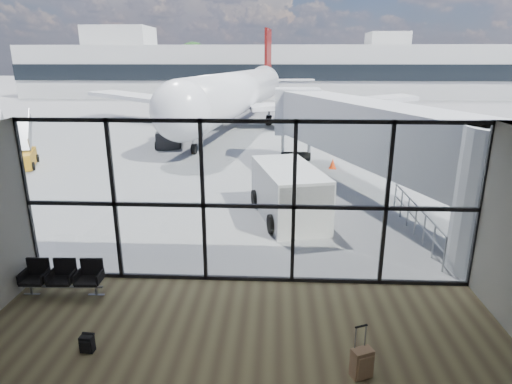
# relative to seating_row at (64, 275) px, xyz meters

# --- Properties ---
(ground) EXTENTS (220.00, 220.00, 0.00)m
(ground) POSITION_rel_seating_row_xyz_m (4.80, 40.89, -0.51)
(ground) COLOR slate
(ground) RESTS_ON ground
(lounge_shell) EXTENTS (12.02, 8.01, 4.51)m
(lounge_shell) POSITION_rel_seating_row_xyz_m (4.80, -3.91, 2.14)
(lounge_shell) COLOR brown
(lounge_shell) RESTS_ON ground
(glass_curtain_wall) EXTENTS (12.10, 0.12, 4.50)m
(glass_curtain_wall) POSITION_rel_seating_row_xyz_m (4.80, 0.89, 1.73)
(glass_curtain_wall) COLOR white
(glass_curtain_wall) RESTS_ON ground
(jet_bridge) EXTENTS (8.00, 16.50, 4.33)m
(jet_bridge) POSITION_rel_seating_row_xyz_m (9.70, 7.97, 2.25)
(jet_bridge) COLOR #B1B3B6
(jet_bridge) RESTS_ON ground
(apron_railing) EXTENTS (0.06, 5.46, 1.11)m
(apron_railing) POSITION_rel_seating_row_xyz_m (10.40, 4.39, 0.21)
(apron_railing) COLOR gray
(apron_railing) RESTS_ON ground
(far_terminal) EXTENTS (80.00, 12.20, 11.00)m
(far_terminal) POSITION_rel_seating_row_xyz_m (4.21, 62.86, 3.70)
(far_terminal) COLOR #B5B5B0
(far_terminal) RESTS_ON ground
(tree_0) EXTENTS (4.95, 4.95, 7.12)m
(tree_0) POSITION_rel_seating_row_xyz_m (-40.20, 72.89, 4.12)
(tree_0) COLOR #382619
(tree_0) RESTS_ON ground
(tree_1) EXTENTS (5.61, 5.61, 8.07)m
(tree_1) POSITION_rel_seating_row_xyz_m (-34.20, 72.89, 4.74)
(tree_1) COLOR #382619
(tree_1) RESTS_ON ground
(tree_2) EXTENTS (6.27, 6.27, 9.03)m
(tree_2) POSITION_rel_seating_row_xyz_m (-28.20, 72.89, 5.36)
(tree_2) COLOR #382619
(tree_2) RESTS_ON ground
(tree_3) EXTENTS (4.95, 4.95, 7.12)m
(tree_3) POSITION_rel_seating_row_xyz_m (-22.20, 72.89, 4.12)
(tree_3) COLOR #382619
(tree_3) RESTS_ON ground
(tree_4) EXTENTS (5.61, 5.61, 8.07)m
(tree_4) POSITION_rel_seating_row_xyz_m (-16.20, 72.89, 4.74)
(tree_4) COLOR #382619
(tree_4) RESTS_ON ground
(tree_5) EXTENTS (6.27, 6.27, 9.03)m
(tree_5) POSITION_rel_seating_row_xyz_m (-10.20, 72.89, 5.36)
(tree_5) COLOR #382619
(tree_5) RESTS_ON ground
(seating_row) EXTENTS (2.10, 0.64, 0.93)m
(seating_row) POSITION_rel_seating_row_xyz_m (0.00, 0.00, 0.00)
(seating_row) COLOR gray
(seating_row) RESTS_ON ground
(backpack) EXTENTS (0.29, 0.27, 0.41)m
(backpack) POSITION_rel_seating_row_xyz_m (1.61, -2.34, -0.31)
(backpack) COLOR black
(backpack) RESTS_ON ground
(suitcase) EXTENTS (0.46, 0.40, 1.08)m
(suitcase) POSITION_rel_seating_row_xyz_m (7.23, -2.81, -0.19)
(suitcase) COLOR #967153
(suitcase) RESTS_ON ground
(airliner) EXTENTS (32.14, 37.41, 9.67)m
(airliner) POSITION_rel_seating_row_xyz_m (2.10, 31.62, 2.43)
(airliner) COLOR silver
(airliner) RESTS_ON ground
(service_van) EXTENTS (3.09, 4.95, 2.00)m
(service_van) POSITION_rel_seating_row_xyz_m (6.04, 5.90, 0.51)
(service_van) COLOR silver
(service_van) RESTS_ON ground
(belt_loader) EXTENTS (2.25, 4.53, 2.00)m
(belt_loader) POSITION_rel_seating_row_xyz_m (-2.15, 20.10, 0.16)
(belt_loader) COLOR black
(belt_loader) RESTS_ON ground
(mobile_stairs) EXTENTS (2.86, 3.86, 2.47)m
(mobile_stairs) POSITION_rel_seating_row_xyz_m (-9.23, 13.41, 0.08)
(mobile_stairs) COLOR #B97B15
(mobile_stairs) RESTS_ON ground
(traffic_cone_b) EXTENTS (0.40, 0.40, 0.57)m
(traffic_cone_b) POSITION_rel_seating_row_xyz_m (8.70, 13.91, -0.24)
(traffic_cone_b) COLOR #FF400D
(traffic_cone_b) RESTS_ON ground
(traffic_cone_c) EXTENTS (0.37, 0.37, 0.52)m
(traffic_cone_c) POSITION_rel_seating_row_xyz_m (9.34, 17.40, -0.27)
(traffic_cone_c) COLOR #F3310C
(traffic_cone_c) RESTS_ON ground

